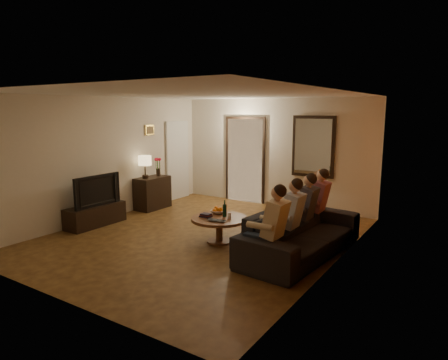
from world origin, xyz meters
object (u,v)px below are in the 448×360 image
Objects in this scene: sofa at (301,232)px; person_c at (303,214)px; table_lamp at (145,167)px; person_b at (288,222)px; tv at (94,190)px; dresser at (153,193)px; person_d at (316,207)px; person_a at (271,232)px; bowl at (218,212)px; dog at (256,234)px; wine_bottle at (225,208)px; tv_stand at (95,215)px; coffee_table at (219,230)px; laptop at (215,221)px.

sofa is 2.13× the size of person_c.
table_lamp reaches higher than person_b.
person_b reaches higher than tv.
dresser is 0.71× the size of person_d.
person_a reaches higher than dresser.
table_lamp is at bearing 163.40° from bowl.
dog is at bearing -140.23° from person_c.
person_d is (4.06, 0.14, -0.43)m from table_lamp.
dresser reaches higher than sofa.
person_c is 4.63× the size of bowl.
tv is 4.21× the size of bowl.
table_lamp reaches higher than wine_bottle.
person_c is at bearing 32.62° from dog.
person_d is at bearing -68.47° from tv.
tv_stand is at bearing -179.02° from dog.
tv_stand is at bearing -166.13° from person_c.
person_b is (0.00, 0.60, 0.00)m from person_a.
coffee_table is (-1.36, -0.51, -0.38)m from person_c.
person_c is 1.21× the size of coffee_table.
person_d reaches higher than tv_stand.
bowl is at bearing 159.28° from dog.
coffee_table is (-0.74, 0.00, -0.06)m from dog.
person_d is 1.31m from dog.
person_d reaches higher than laptop.
laptop is (-1.26, -1.39, -0.14)m from person_d.
dresser is at bearing 149.15° from laptop.
person_c is 1.37m from wine_bottle.
bowl is (-1.54, 0.91, -0.12)m from person_a.
laptop is at bearing -171.52° from person_b.
person_c is (4.06, -0.68, 0.22)m from dresser.
laptop is at bearing -132.21° from person_d.
person_a is at bearing -90.00° from person_b.
person_b is (4.06, -1.06, -0.43)m from table_lamp.
laptop is at bearing -163.92° from dog.
sofa is at bearing 9.32° from dog.
sofa is 2.57× the size of coffee_table.
wine_bottle is at bearing -27.55° from bowl.
tv is at bearing 177.23° from person_a.
dog is (3.45, -1.20, -0.10)m from dresser.
tv_stand is 4.09m from person_a.
tv_stand is at bearing 177.23° from person_a.
dog is 0.73m from laptop.
dog is at bearing -19.12° from dresser.
laptop is at bearing -60.75° from bowl.
wine_bottle is 0.94× the size of laptop.
laptop is at bearing -70.35° from coffee_table.
person_c reaches higher than laptop.
person_d is 1.21× the size of coffee_table.
coffee_table is at bearing 172.60° from dog.
person_d is 1.79m from coffee_table.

